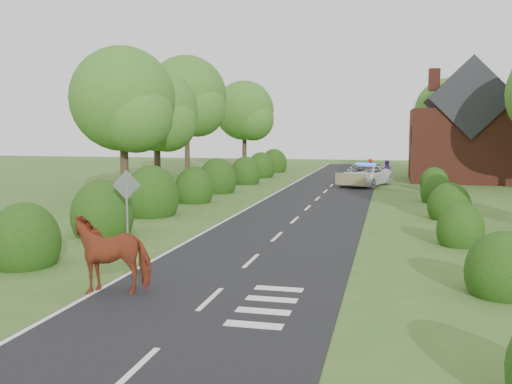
% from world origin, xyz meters
% --- Properties ---
extents(ground, '(120.00, 120.00, 0.00)m').
position_xyz_m(ground, '(0.00, 0.00, 0.00)').
color(ground, '#386323').
extents(road, '(6.00, 70.00, 0.02)m').
position_xyz_m(road, '(0.00, 15.00, 0.01)').
color(road, black).
rests_on(road, ground).
extents(road_markings, '(4.96, 70.00, 0.01)m').
position_xyz_m(road_markings, '(-1.60, 12.93, 0.03)').
color(road_markings, white).
rests_on(road_markings, road).
extents(hedgerow_left, '(2.75, 50.41, 3.00)m').
position_xyz_m(hedgerow_left, '(-6.51, 11.69, 0.75)').
color(hedgerow_left, black).
rests_on(hedgerow_left, ground).
extents(hedgerow_right, '(2.10, 45.78, 2.10)m').
position_xyz_m(hedgerow_right, '(6.60, 11.21, 0.55)').
color(hedgerow_right, black).
rests_on(hedgerow_right, ground).
extents(tree_left_a, '(5.74, 5.60, 8.38)m').
position_xyz_m(tree_left_a, '(-9.75, 11.86, 5.34)').
color(tree_left_a, '#332316').
rests_on(tree_left_a, ground).
extents(tree_left_b, '(5.74, 5.60, 8.07)m').
position_xyz_m(tree_left_b, '(-11.25, 19.86, 5.04)').
color(tree_left_b, '#332316').
rests_on(tree_left_b, ground).
extents(tree_left_c, '(6.97, 6.80, 10.22)m').
position_xyz_m(tree_left_c, '(-12.70, 29.83, 6.53)').
color(tree_left_c, '#332316').
rests_on(tree_left_c, ground).
extents(tree_left_d, '(6.15, 6.00, 8.89)m').
position_xyz_m(tree_left_d, '(-10.23, 39.85, 5.64)').
color(tree_left_d, '#332316').
rests_on(tree_left_d, ground).
extents(tree_right_c, '(6.15, 6.00, 8.58)m').
position_xyz_m(tree_right_c, '(9.27, 37.85, 5.34)').
color(tree_right_c, '#332316').
rests_on(tree_right_c, ground).
extents(road_sign, '(1.06, 0.08, 2.53)m').
position_xyz_m(road_sign, '(-5.00, 2.00, 1.65)').
color(road_sign, gray).
rests_on(road_sign, ground).
extents(house, '(8.00, 7.40, 9.17)m').
position_xyz_m(house, '(9.49, 30.00, 3.79)').
color(house, brown).
rests_on(house, ground).
extents(cow, '(2.50, 1.89, 1.58)m').
position_xyz_m(cow, '(-2.59, -3.75, 0.79)').
color(cow, maroon).
rests_on(cow, ground).
extents(police_van, '(3.99, 5.78, 1.61)m').
position_xyz_m(police_van, '(2.32, 24.35, 0.73)').
color(police_van, white).
rests_on(police_van, ground).
extents(pedestrian_red, '(0.68, 0.50, 1.74)m').
position_xyz_m(pedestrian_red, '(2.49, 28.37, 0.87)').
color(pedestrian_red, '#AB1E16').
rests_on(pedestrian_red, ground).
extents(pedestrian_purple, '(0.84, 0.66, 1.71)m').
position_xyz_m(pedestrian_purple, '(3.74, 26.61, 0.86)').
color(pedestrian_purple, '#3B166D').
rests_on(pedestrian_purple, ground).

